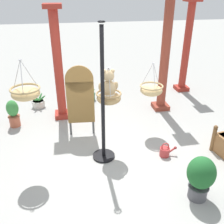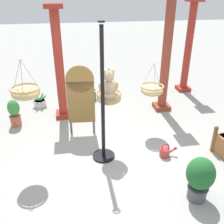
# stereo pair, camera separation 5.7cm
# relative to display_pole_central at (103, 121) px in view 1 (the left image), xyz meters

# --- Properties ---
(ground_plane) EXTENTS (40.00, 40.00, 0.00)m
(ground_plane) POSITION_rel_display_pole_central_xyz_m (0.21, -0.01, -0.82)
(ground_plane) COLOR #9E9E99
(display_pole_central) EXTENTS (0.44, 0.44, 2.59)m
(display_pole_central) POSITION_rel_display_pole_central_xyz_m (0.00, 0.00, 0.00)
(display_pole_central) COLOR black
(display_pole_central) RESTS_ON ground
(hanging_basket_with_teddy) EXTENTS (0.49, 0.49, 0.71)m
(hanging_basket_with_teddy) POSITION_rel_display_pole_central_xyz_m (0.15, 0.25, 0.36)
(hanging_basket_with_teddy) COLOR tan
(teddy_bear) EXTENTS (0.38, 0.33, 0.55)m
(teddy_bear) POSITION_rel_display_pole_central_xyz_m (0.15, 0.27, 0.59)
(teddy_bear) COLOR tan
(hanging_basket_left_high) EXTENTS (0.49, 0.49, 0.67)m
(hanging_basket_left_high) POSITION_rel_display_pole_central_xyz_m (-1.29, -0.05, 0.68)
(hanging_basket_left_high) COLOR tan
(hanging_basket_right_low) EXTENTS (0.51, 0.51, 0.72)m
(hanging_basket_right_low) POSITION_rel_display_pole_central_xyz_m (1.19, 0.81, 0.22)
(hanging_basket_right_low) COLOR tan
(greenhouse_pillar_left) EXTENTS (0.41, 0.41, 2.73)m
(greenhouse_pillar_left) POSITION_rel_display_pole_central_xyz_m (-0.79, 1.90, 0.50)
(greenhouse_pillar_left) COLOR #9E2D23
(greenhouse_pillar_left) RESTS_ON ground
(greenhouse_pillar_right) EXTENTS (0.44, 0.44, 3.05)m
(greenhouse_pillar_right) POSITION_rel_display_pole_central_xyz_m (1.88, 1.93, 0.65)
(greenhouse_pillar_right) COLOR brown
(greenhouse_pillar_right) RESTS_ON ground
(greenhouse_pillar_far_back) EXTENTS (0.42, 0.42, 2.76)m
(greenhouse_pillar_far_back) POSITION_rel_display_pole_central_xyz_m (3.04, 3.13, 0.51)
(greenhouse_pillar_far_back) COLOR #9E2D23
(greenhouse_pillar_far_back) RESTS_ON ground
(potted_plant_flowering_red) EXTENTS (0.28, 0.28, 0.68)m
(potted_plant_flowering_red) POSITION_rel_display_pole_central_xyz_m (-1.94, 1.62, -0.47)
(potted_plant_flowering_red) COLOR #AD563D
(potted_plant_flowering_red) RESTS_ON ground
(potted_plant_tall_leafy) EXTENTS (0.41, 0.39, 0.35)m
(potted_plant_tall_leafy) POSITION_rel_display_pole_central_xyz_m (-0.01, 2.85, -0.69)
(potted_plant_tall_leafy) COLOR #2D5638
(potted_plant_tall_leafy) RESTS_ON ground
(potted_plant_bushy_green) EXTENTS (0.46, 0.47, 0.36)m
(potted_plant_bushy_green) POSITION_rel_display_pole_central_xyz_m (-1.46, 2.63, -0.69)
(potted_plant_bushy_green) COLOR beige
(potted_plant_bushy_green) RESTS_ON ground
(potted_plant_small_succulent) EXTENTS (0.44, 0.44, 0.77)m
(potted_plant_small_succulent) POSITION_rel_display_pole_central_xyz_m (1.32, -1.34, -0.39)
(potted_plant_small_succulent) COLOR #4C4C51
(potted_plant_small_succulent) RESTS_ON ground
(display_sign_board) EXTENTS (0.60, 0.09, 1.62)m
(display_sign_board) POSITION_rel_display_pole_central_xyz_m (-0.35, 0.96, 0.13)
(display_sign_board) COLOR olive
(display_sign_board) RESTS_ON ground
(watering_can) EXTENTS (0.35, 0.20, 0.30)m
(watering_can) POSITION_rel_display_pole_central_xyz_m (1.22, -0.18, -0.72)
(watering_can) COLOR #B23333
(watering_can) RESTS_ON ground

